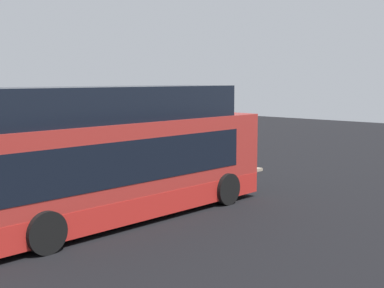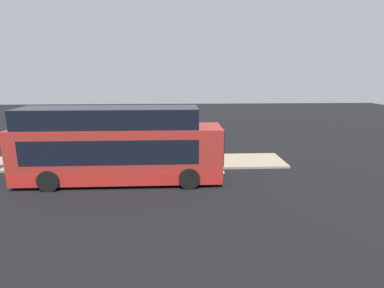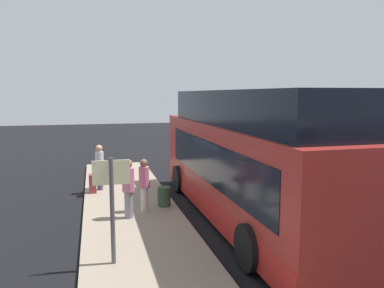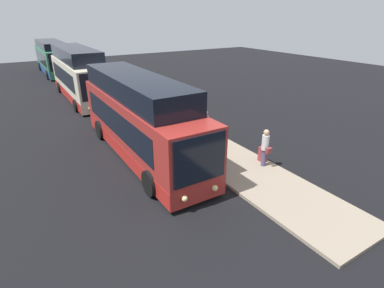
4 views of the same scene
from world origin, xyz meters
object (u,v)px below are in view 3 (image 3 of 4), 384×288
sign_post (112,195)px  trash_bin (164,196)px  suitcase (93,183)px  passenger_waiting (128,186)px  passenger_with_bags (144,183)px  bus_lead (244,163)px  passenger_boarding (100,165)px

sign_post → trash_bin: (4.02, -1.91, -1.25)m
trash_bin → suitcase: bearing=44.4°
passenger_waiting → passenger_with_bags: bearing=51.4°
passenger_waiting → trash_bin: bearing=42.8°
bus_lead → passenger_waiting: (0.70, 3.48, -0.66)m
bus_lead → sign_post: size_ratio=4.54×
passenger_boarding → passenger_waiting: (-3.75, -0.78, 0.00)m
sign_post → trash_bin: bearing=-25.4°
passenger_waiting → sign_post: (-3.06, 0.63, 0.57)m
bus_lead → passenger_boarding: (4.45, 4.27, -0.66)m
passenger_boarding → sign_post: size_ratio=0.75×
passenger_waiting → trash_bin: size_ratio=2.81×
passenger_waiting → suitcase: size_ratio=1.92×
bus_lead → passenger_boarding: bearing=43.8°
passenger_waiting → passenger_boarding: bearing=107.6°
bus_lead → passenger_boarding: size_ratio=6.07×
trash_bin → bus_lead: bearing=-127.0°
passenger_waiting → bus_lead: bearing=-5.6°
bus_lead → passenger_waiting: bus_lead is taller
passenger_boarding → suitcase: 0.80m
passenger_waiting → sign_post: 3.18m
suitcase → sign_post: 6.55m
passenger_with_bags → bus_lead: bearing=-7.3°
suitcase → passenger_with_bags: bearing=-149.7°
passenger_boarding → trash_bin: size_ratio=2.77×
passenger_waiting → passenger_with_bags: (0.57, -0.56, -0.06)m
suitcase → trash_bin: (-2.40, -2.35, -0.03)m
trash_bin → passenger_with_bags: bearing=118.6°
trash_bin → sign_post: bearing=154.6°
passenger_with_bags → trash_bin: size_ratio=2.64×
bus_lead → passenger_with_bags: bearing=66.5°
passenger_boarding → passenger_waiting: 3.83m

